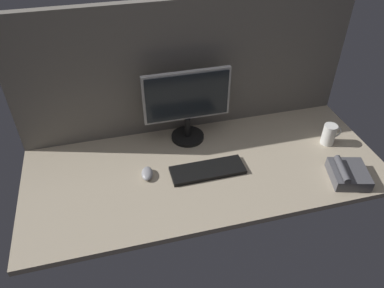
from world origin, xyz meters
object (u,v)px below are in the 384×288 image
monitor (187,102)px  mouse (147,173)px  desk_phone (348,174)px  keyboard (208,170)px  mug_ceramic_white (329,134)px

monitor → mouse: 42.63cm
desk_phone → mouse: bearing=164.5°
monitor → desk_phone: monitor is taller
monitor → keyboard: bearing=-83.6°
keyboard → monitor: bearing=96.0°
monitor → mouse: monitor is taller
desk_phone → mug_ceramic_white: bearing=78.6°
keyboard → mouse: 30.38cm
mug_ceramic_white → desk_phone: mug_ceramic_white is taller
mug_ceramic_white → desk_phone: 28.35cm
mug_ceramic_white → keyboard: bearing=-175.1°
monitor → mouse: (-26.70, -25.68, -21.08)cm
keyboard → mouse: bearing=171.3°
mouse → desk_phone: 97.64cm
monitor → desk_phone: 87.21cm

